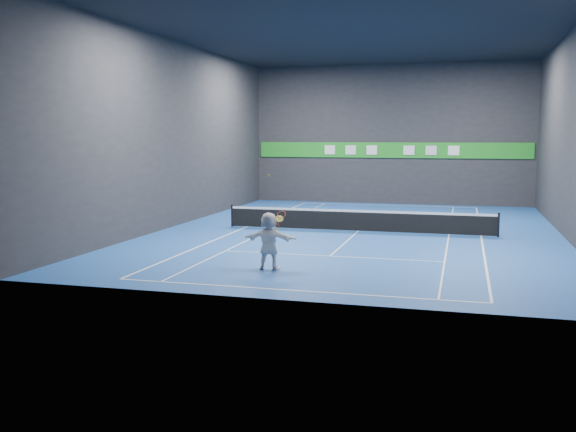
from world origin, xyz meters
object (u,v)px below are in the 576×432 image
(tennis_net, at_px, (358,220))
(tennis_racket, at_px, (280,217))
(tennis_ball, at_px, (269,175))
(player, at_px, (269,241))

(tennis_net, xyz_separation_m, tennis_racket, (-1.10, -9.19, 1.22))
(tennis_racket, bearing_deg, tennis_ball, 157.58)
(tennis_ball, xyz_separation_m, tennis_racket, (0.45, -0.19, -1.35))
(player, relative_size, tennis_ball, 28.25)
(tennis_racket, bearing_deg, player, -172.78)
(player, xyz_separation_m, tennis_ball, (-0.08, 0.23, 2.15))
(player, height_order, tennis_net, player)
(tennis_ball, distance_m, tennis_net, 9.49)
(tennis_net, distance_m, tennis_racket, 9.34)
(tennis_net, relative_size, tennis_racket, 17.04)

